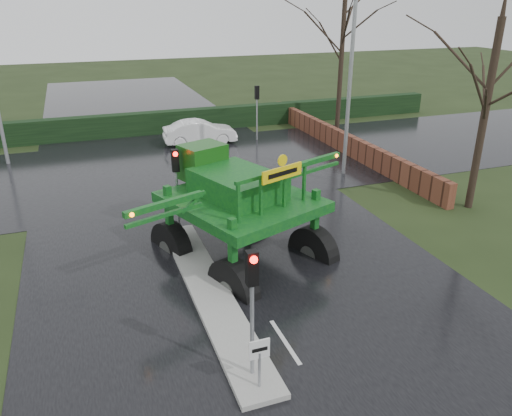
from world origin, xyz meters
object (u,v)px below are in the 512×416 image
object	(u,v)px
traffic_signal_near	(252,288)
street_light_right	(346,57)
traffic_signal_mid	(176,174)
traffic_signal_far	(257,101)
keep_left_sign	(259,356)
crop_sprayer	(227,217)
white_sedan	(200,144)

from	to	relation	value
traffic_signal_near	street_light_right	bearing A→B (deg)	53.87
street_light_right	traffic_signal_mid	bearing A→B (deg)	-154.60
traffic_signal_mid	traffic_signal_far	size ratio (longest dim) A/B	1.00
keep_left_sign	crop_sprayer	world-z (taller)	crop_sprayer
keep_left_sign	traffic_signal_mid	bearing A→B (deg)	90.00
keep_left_sign	white_sedan	size ratio (longest dim) A/B	0.29
traffic_signal_far	white_sedan	distance (m)	4.58
traffic_signal_near	traffic_signal_mid	bearing A→B (deg)	90.00
traffic_signal_mid	street_light_right	bearing A→B (deg)	25.40
traffic_signal_near	white_sedan	bearing A→B (deg)	79.28
street_light_right	traffic_signal_near	bearing A→B (deg)	-126.13
traffic_signal_mid	crop_sprayer	xyz separation A→B (m)	(0.71, -4.21, -0.12)
traffic_signal_near	traffic_signal_mid	size ratio (longest dim) A/B	1.00
traffic_signal_far	crop_sprayer	bearing A→B (deg)	67.04
traffic_signal_near	street_light_right	distance (m)	16.46
traffic_signal_far	crop_sprayer	distance (m)	18.17
street_light_right	white_sedan	distance (m)	11.62
traffic_signal_mid	crop_sprayer	size ratio (longest dim) A/B	0.40
street_light_right	white_sedan	world-z (taller)	street_light_right
street_light_right	traffic_signal_far	bearing A→B (deg)	101.95
street_light_right	white_sedan	xyz separation A→B (m)	(-5.45, 8.33, -5.99)
traffic_signal_mid	street_light_right	size ratio (longest dim) A/B	0.35
white_sedan	traffic_signal_far	bearing A→B (deg)	-91.17
street_light_right	keep_left_sign	bearing A→B (deg)	-125.12
keep_left_sign	traffic_signal_far	bearing A→B (deg)	70.07
white_sedan	traffic_signal_mid	bearing A→B (deg)	166.20
keep_left_sign	street_light_right	distance (m)	17.23
keep_left_sign	crop_sprayer	xyz separation A→B (m)	(0.71, 4.78, 1.41)
traffic_signal_mid	street_light_right	distance (m)	11.05
traffic_signal_near	traffic_signal_mid	distance (m)	8.50
traffic_signal_far	white_sedan	bearing A→B (deg)	-4.85
keep_left_sign	traffic_signal_far	distance (m)	22.93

